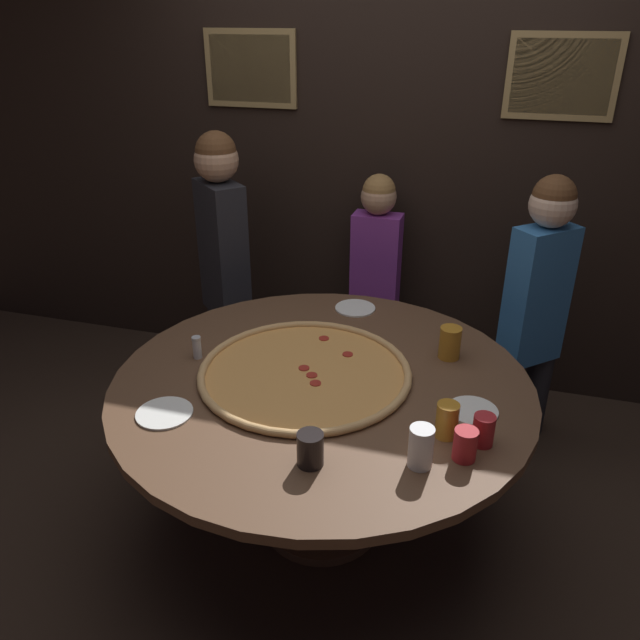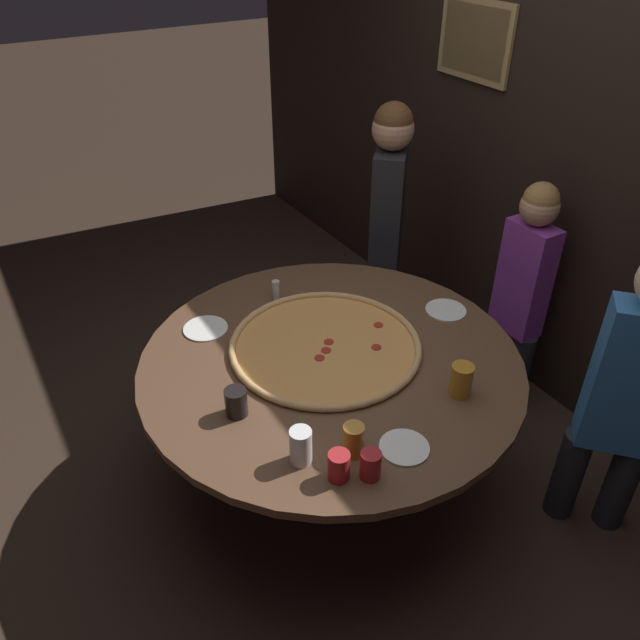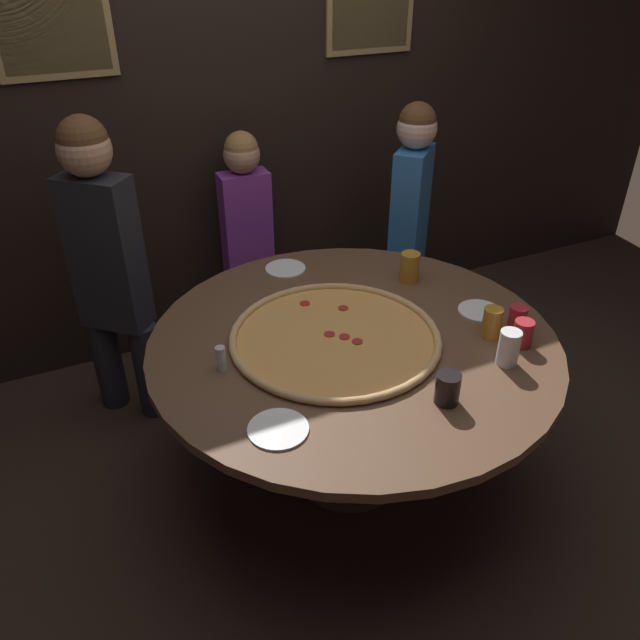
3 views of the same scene
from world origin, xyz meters
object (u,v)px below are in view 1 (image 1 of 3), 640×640
at_px(condiment_shaker, 197,347).
at_px(diner_centre_back, 375,272).
at_px(drink_cup_centre_back, 447,420).
at_px(diner_side_left, 223,255).
at_px(drink_cup_by_shaker, 421,447).
at_px(white_plate_far_back, 473,410).
at_px(drink_cup_beside_pizza, 483,430).
at_px(drink_cup_front_edge, 465,445).
at_px(drink_cup_far_right, 450,343).
at_px(white_plate_left_side, 355,308).
at_px(white_plate_beside_cup, 164,413).
at_px(giant_pizza, 305,372).
at_px(diner_side_right, 536,301).
at_px(drink_cup_far_left, 310,449).
at_px(dining_table, 322,406).

relative_size(condiment_shaker, diner_centre_back, 0.08).
distance_m(drink_cup_centre_back, diner_side_left, 1.72).
height_order(drink_cup_by_shaker, white_plate_far_back, drink_cup_by_shaker).
distance_m(drink_cup_beside_pizza, diner_side_left, 1.82).
relative_size(drink_cup_front_edge, drink_cup_far_right, 0.80).
distance_m(drink_cup_by_shaker, white_plate_left_side, 1.16).
bearing_deg(drink_cup_far_right, white_plate_beside_cup, -143.47).
bearing_deg(drink_cup_beside_pizza, diner_centre_back, 114.57).
bearing_deg(giant_pizza, diner_side_right, 44.07).
bearing_deg(drink_cup_front_edge, white_plate_left_side, 120.88).
xyz_separation_m(drink_cup_front_edge, drink_cup_far_right, (-0.11, 0.65, 0.01)).
distance_m(drink_cup_front_edge, white_plate_left_side, 1.16).
relative_size(drink_cup_far_left, white_plate_left_side, 0.59).
bearing_deg(drink_cup_beside_pizza, diner_side_left, 141.91).
xyz_separation_m(drink_cup_centre_back, diner_side_left, (-1.31, 1.11, 0.05)).
xyz_separation_m(drink_cup_beside_pizza, diner_side_right, (0.19, 1.11, -0.00)).
bearing_deg(condiment_shaker, drink_cup_by_shaker, -23.37).
xyz_separation_m(drink_cup_far_left, white_plate_far_back, (0.48, 0.44, -0.05)).
distance_m(white_plate_left_side, diner_side_left, 0.82).
relative_size(giant_pizza, drink_cup_far_left, 7.36).
xyz_separation_m(drink_cup_far_right, white_plate_left_side, (-0.48, 0.35, -0.06)).
bearing_deg(white_plate_beside_cup, drink_cup_far_left, -11.09).
distance_m(dining_table, drink_cup_far_left, 0.54).
height_order(dining_table, drink_cup_centre_back, drink_cup_centre_back).
relative_size(dining_table, drink_cup_front_edge, 15.04).
height_order(drink_cup_far_left, diner_centre_back, diner_centre_back).
xyz_separation_m(dining_table, white_plate_far_back, (0.58, -0.05, 0.13)).
bearing_deg(drink_cup_by_shaker, drink_cup_far_left, -164.94).
relative_size(white_plate_beside_cup, diner_side_right, 0.15).
bearing_deg(drink_cup_beside_pizza, drink_cup_by_shaker, -138.01).
distance_m(giant_pizza, drink_cup_by_shaker, 0.67).
distance_m(drink_cup_far_right, white_plate_far_back, 0.40).
height_order(dining_table, diner_side_right, diner_side_right).
xyz_separation_m(giant_pizza, white_plate_beside_cup, (-0.41, -0.40, -0.01)).
relative_size(dining_table, giant_pizza, 1.95).
height_order(dining_table, drink_cup_far_right, drink_cup_far_right).
bearing_deg(diner_side_right, drink_cup_beside_pizza, 37.50).
relative_size(drink_cup_front_edge, white_plate_beside_cup, 0.54).
height_order(drink_cup_front_edge, white_plate_beside_cup, drink_cup_front_edge).
bearing_deg(white_plate_far_back, diner_side_left, 145.90).
distance_m(condiment_shaker, diner_side_left, 0.90).
relative_size(drink_cup_front_edge, white_plate_left_side, 0.57).
relative_size(drink_cup_centre_back, diner_centre_back, 0.10).
distance_m(dining_table, drink_cup_beside_pizza, 0.69).
xyz_separation_m(diner_side_right, diner_centre_back, (-0.84, 0.32, -0.07)).
xyz_separation_m(drink_cup_front_edge, diner_centre_back, (-0.60, 1.53, -0.07)).
xyz_separation_m(drink_cup_centre_back, white_plate_left_side, (-0.53, 0.89, -0.06)).
relative_size(drink_cup_beside_pizza, white_plate_far_back, 0.60).
bearing_deg(dining_table, drink_cup_far_left, -78.14).
bearing_deg(diner_side_left, drink_cup_far_right, -161.89).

